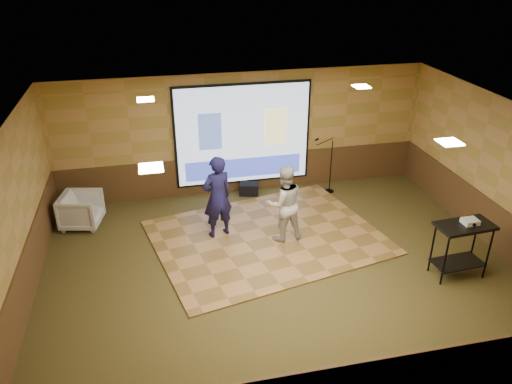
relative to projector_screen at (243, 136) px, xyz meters
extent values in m
plane|color=#2A3417|center=(0.00, -3.44, -1.47)|extent=(9.00, 9.00, 0.00)
cube|color=#B48A4B|center=(0.00, 0.06, 0.03)|extent=(9.00, 0.04, 3.00)
cube|color=#B48A4B|center=(0.00, -6.94, 0.03)|extent=(9.00, 0.04, 3.00)
cube|color=#B48A4B|center=(-4.50, -3.44, 0.03)|extent=(0.04, 7.00, 3.00)
cube|color=#B48A4B|center=(4.50, -3.44, 0.03)|extent=(0.04, 7.00, 3.00)
cube|color=white|center=(0.00, -3.44, 1.53)|extent=(9.00, 7.00, 0.04)
cube|color=#4D3219|center=(0.00, 0.04, -1.00)|extent=(9.00, 0.04, 0.95)
cube|color=#4D3219|center=(-4.48, -3.44, -1.00)|extent=(0.04, 7.00, 0.95)
cube|color=#4D3219|center=(4.48, -3.44, -1.00)|extent=(0.04, 7.00, 0.95)
cube|color=black|center=(0.00, 0.01, 0.03)|extent=(3.32, 0.03, 2.52)
cube|color=silver|center=(0.00, -0.02, 0.03)|extent=(3.20, 0.02, 2.40)
cube|color=#455898|center=(-0.80, -0.03, 0.18)|extent=(0.55, 0.01, 0.90)
cube|color=#EBD888|center=(0.80, -0.03, 0.18)|extent=(0.55, 0.01, 0.90)
cube|color=blue|center=(0.00, -0.03, -0.82)|extent=(2.88, 0.01, 0.50)
cube|color=#FFF0BF|center=(-2.20, -1.64, 1.50)|extent=(0.32, 0.32, 0.02)
cube|color=#FFF0BF|center=(2.20, -1.64, 1.50)|extent=(0.32, 0.32, 0.02)
cube|color=#FFF0BF|center=(-2.20, -4.94, 1.50)|extent=(0.32, 0.32, 0.02)
cube|color=#FFF0BF|center=(2.20, -4.94, 1.50)|extent=(0.32, 0.32, 0.02)
cube|color=#A4733C|center=(0.05, -2.34, -1.46)|extent=(5.26, 4.42, 0.03)
imported|color=#171543|center=(-0.95, -2.01, -0.54)|extent=(0.75, 0.60, 1.80)
imported|color=beige|center=(0.36, -2.46, -0.61)|extent=(0.87, 0.71, 1.66)
cylinder|color=black|center=(2.79, -4.60, -0.96)|extent=(0.04, 0.04, 1.04)
cylinder|color=black|center=(3.66, -4.60, -0.96)|extent=(0.04, 0.04, 1.04)
cylinder|color=black|center=(2.79, -4.16, -0.96)|extent=(0.04, 0.04, 1.04)
cylinder|color=black|center=(3.66, -4.16, -0.96)|extent=(0.04, 0.04, 1.04)
cube|color=black|center=(3.23, -4.38, -0.41)|extent=(1.04, 0.55, 0.05)
cube|color=black|center=(3.23, -4.38, -1.20)|extent=(0.93, 0.49, 0.03)
cube|color=silver|center=(3.32, -4.37, -0.33)|extent=(0.28, 0.23, 0.09)
cylinder|color=black|center=(2.10, -0.51, -1.47)|extent=(0.24, 0.24, 0.02)
cylinder|color=black|center=(2.10, -0.51, -0.80)|extent=(0.02, 0.02, 1.36)
cylinder|color=black|center=(1.91, -0.51, -0.12)|extent=(0.43, 0.02, 0.17)
cylinder|color=black|center=(1.70, -0.51, -0.05)|extent=(0.10, 0.05, 0.08)
imported|color=gray|center=(-3.82, -0.94, -1.09)|extent=(0.99, 0.98, 0.76)
cube|color=black|center=(0.09, -0.22, -1.33)|extent=(0.53, 0.42, 0.29)
camera|label=1|loc=(-2.14, -11.15, 4.17)|focal=35.00mm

